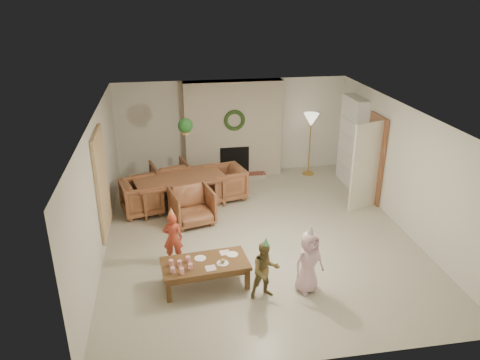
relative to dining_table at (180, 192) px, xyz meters
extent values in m
plane|color=#B7B29E|center=(1.48, -1.57, -0.35)|extent=(7.00, 7.00, 0.00)
plane|color=white|center=(1.48, -1.57, 2.15)|extent=(7.00, 7.00, 0.00)
plane|color=silver|center=(1.48, 1.93, 0.90)|extent=(7.00, 0.00, 7.00)
plane|color=silver|center=(1.48, -5.07, 0.90)|extent=(7.00, 0.00, 7.00)
plane|color=silver|center=(-1.52, -1.57, 0.90)|extent=(0.00, 7.00, 7.00)
plane|color=silver|center=(4.48, -1.57, 0.90)|extent=(0.00, 7.00, 7.00)
cube|color=#5E2119|center=(1.48, 1.73, 0.90)|extent=(2.50, 0.40, 2.50)
cube|color=maroon|center=(1.48, 1.38, -0.29)|extent=(1.60, 0.30, 0.12)
cube|color=black|center=(1.48, 1.55, 0.10)|extent=(0.75, 0.12, 0.75)
torus|color=#1C3815|center=(1.48, 1.50, 1.20)|extent=(0.54, 0.10, 0.54)
cylinder|color=gold|center=(3.47, 1.43, -0.33)|extent=(0.31, 0.31, 0.03)
cylinder|color=gold|center=(3.47, 1.43, 0.42)|extent=(0.03, 0.03, 1.49)
cone|color=beige|center=(3.47, 1.43, 1.14)|extent=(0.40, 0.40, 0.33)
cube|color=white|center=(4.32, 0.73, 0.75)|extent=(0.30, 1.00, 2.20)
cube|color=white|center=(4.30, 0.73, 0.10)|extent=(0.30, 0.92, 0.03)
cube|color=white|center=(4.30, 0.73, 0.50)|extent=(0.30, 0.92, 0.03)
cube|color=white|center=(4.30, 0.73, 0.90)|extent=(0.30, 0.92, 0.03)
cube|color=white|center=(4.30, 0.73, 1.30)|extent=(0.30, 0.92, 0.03)
cube|color=#AC1F35|center=(4.28, 0.58, 0.24)|extent=(0.20, 0.40, 0.24)
cube|color=#294499|center=(4.28, 0.78, 0.64)|extent=(0.20, 0.44, 0.24)
cube|color=#A16322|center=(4.28, 0.63, 1.03)|extent=(0.20, 0.36, 0.22)
cube|color=brown|center=(4.44, -0.37, 0.67)|extent=(0.05, 0.86, 2.04)
cube|color=beige|center=(4.06, -0.75, 0.65)|extent=(0.77, 0.32, 2.00)
cube|color=beige|center=(-1.48, -1.37, 0.90)|extent=(0.06, 1.20, 2.00)
imported|color=brown|center=(0.00, 0.00, 0.00)|extent=(2.20, 1.56, 0.70)
imported|color=brown|center=(0.21, -0.85, 0.04)|extent=(1.01, 1.03, 0.77)
imported|color=brown|center=(-0.21, 0.85, 0.04)|extent=(1.01, 1.03, 0.77)
imported|color=brown|center=(-0.85, -0.21, 0.04)|extent=(1.03, 1.01, 0.77)
imported|color=brown|center=(1.06, 0.27, 0.04)|extent=(1.03, 1.01, 0.77)
cylinder|color=tan|center=(0.18, -0.07, 1.80)|extent=(0.01, 0.01, 0.70)
cylinder|color=#AF7638|center=(0.18, -0.07, 1.45)|extent=(0.16, 0.16, 0.12)
sphere|color=#164418|center=(0.18, -0.07, 1.57)|extent=(0.32, 0.32, 0.32)
cube|color=brown|center=(0.27, -3.11, 0.06)|extent=(1.49, 0.86, 0.07)
cube|color=brown|center=(0.27, -3.11, -0.02)|extent=(1.37, 0.73, 0.09)
cube|color=brown|center=(-0.34, -3.46, -0.16)|extent=(0.08, 0.08, 0.37)
cube|color=brown|center=(0.95, -3.33, -0.16)|extent=(0.08, 0.08, 0.37)
cube|color=brown|center=(-0.40, -2.88, -0.16)|extent=(0.08, 0.08, 0.37)
cube|color=brown|center=(0.89, -2.75, -0.16)|extent=(0.08, 0.08, 0.37)
cylinder|color=white|center=(-0.26, -3.33, 0.14)|extent=(0.08, 0.08, 0.10)
cylinder|color=white|center=(-0.28, -3.11, 0.14)|extent=(0.08, 0.08, 0.10)
cylinder|color=white|center=(-0.12, -3.37, 0.14)|extent=(0.08, 0.08, 0.10)
cylinder|color=white|center=(-0.14, -3.15, 0.14)|extent=(0.08, 0.08, 0.10)
cylinder|color=white|center=(0.02, -3.27, 0.14)|extent=(0.08, 0.08, 0.10)
cylinder|color=white|center=(0.00, -3.05, 0.14)|extent=(0.08, 0.08, 0.10)
cylinder|color=white|center=(0.21, -2.98, 0.09)|extent=(0.22, 0.22, 0.01)
cylinder|color=white|center=(0.56, -3.19, 0.09)|extent=(0.22, 0.22, 0.01)
cylinder|color=white|center=(0.75, -2.95, 0.09)|extent=(0.22, 0.22, 0.01)
sphere|color=tan|center=(0.56, -3.19, 0.14)|extent=(0.08, 0.08, 0.08)
cube|color=#E6A9BD|center=(0.35, -3.30, 0.09)|extent=(0.18, 0.18, 0.01)
cube|color=#E6A9BD|center=(0.64, -2.87, 0.09)|extent=(0.18, 0.18, 0.01)
imported|color=#B43B26|center=(-0.23, -2.31, 0.14)|extent=(0.37, 0.26, 0.98)
cone|color=#DEC44A|center=(-0.23, -2.31, 0.67)|extent=(0.18, 0.18, 0.19)
imported|color=#984C29|center=(1.19, -3.58, 0.14)|extent=(0.52, 0.43, 0.98)
cone|color=#53C174|center=(1.19, -3.58, 0.67)|extent=(0.14, 0.14, 0.16)
imported|color=silver|center=(1.92, -3.53, 0.19)|extent=(0.61, 0.49, 1.08)
cone|color=silver|center=(1.92, -3.53, 0.77)|extent=(0.16, 0.16, 0.19)
camera|label=1|loc=(-0.20, -9.59, 4.29)|focal=34.36mm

